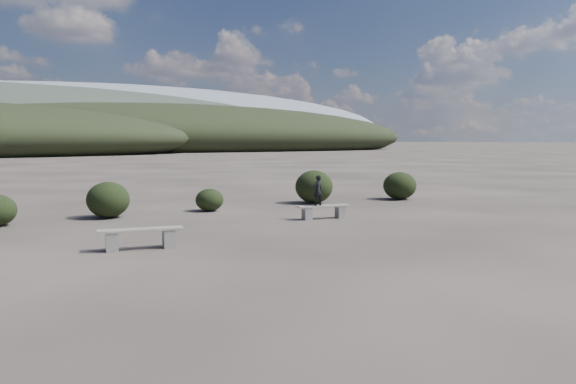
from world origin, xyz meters
TOP-DOWN VIEW (x-y plane):
  - ground at (0.00, 0.00)m, footprint 1200.00×1200.00m
  - bench_left at (-3.18, 3.84)m, footprint 1.83×0.68m
  - bench_right at (2.83, 5.73)m, footprint 1.66×0.61m
  - seated_person at (2.64, 5.77)m, footprint 0.35×0.25m
  - shrub_b at (-2.65, 9.22)m, footprint 1.27×1.27m
  - shrub_c at (0.61, 9.17)m, footprint 0.93×0.93m
  - shrub_d at (4.87, 9.40)m, footprint 1.40×1.40m
  - shrub_e at (8.53, 8.81)m, footprint 1.30×1.30m

SIDE VIEW (x-z plane):
  - ground at x=0.00m, z-range 0.00..0.00m
  - bench_right at x=2.83m, z-range 0.04..0.45m
  - bench_left at x=-3.18m, z-range 0.05..0.50m
  - shrub_c at x=0.61m, z-range 0.00..0.74m
  - shrub_e at x=8.53m, z-range 0.00..1.09m
  - shrub_b at x=-2.65m, z-range 0.00..1.09m
  - shrub_d at x=4.87m, z-range 0.00..1.22m
  - seated_person at x=2.64m, z-range 0.41..1.31m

